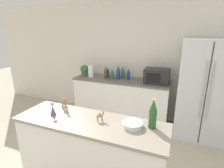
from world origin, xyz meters
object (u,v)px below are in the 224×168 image
microwave (157,76)px  fruit_bowl (133,124)px  refrigerator (203,90)px  back_bottle_3 (112,74)px  back_bottle_4 (106,73)px  wine_bottle (153,114)px  camel_figurine (100,115)px  camel_figurine_second (64,102)px  potted_plant (84,70)px  wise_man_figurine_crimson (53,110)px  paper_towel_roll (91,71)px  back_bottle_2 (123,72)px  back_bottle_0 (118,72)px  back_bottle_5 (108,72)px  back_bottle_1 (128,74)px

microwave → fruit_bowl: (0.01, -1.82, -0.10)m
refrigerator → microwave: size_ratio=3.74×
back_bottle_3 → back_bottle_4: bearing=-173.6°
back_bottle_3 → wine_bottle: bearing=-56.3°
back_bottle_3 → back_bottle_4: 0.14m
microwave → fruit_bowl: bearing=-89.6°
microwave → camel_figurine: microwave is taller
back_bottle_3 → camel_figurine_second: 1.66m
refrigerator → microwave: bearing=174.3°
potted_plant → fruit_bowl: (1.64, -1.80, -0.09)m
wise_man_figurine_crimson → paper_towel_roll: bearing=104.7°
paper_towel_roll → back_bottle_2: 0.72m
wine_bottle → paper_towel_roll: bearing=134.2°
microwave → fruit_bowl: size_ratio=2.12×
back_bottle_4 → wine_bottle: 2.11m
potted_plant → back_bottle_3: potted_plant is taller
microwave → camel_figurine_second: microwave is taller
back_bottle_4 → camel_figurine_second: 1.65m
microwave → fruit_bowl: microwave is taller
back_bottle_3 → back_bottle_0: bearing=23.3°
back_bottle_2 → camel_figurine_second: size_ratio=1.66×
back_bottle_0 → wine_bottle: wine_bottle is taller
back_bottle_4 → back_bottle_5: (-0.01, 0.14, -0.02)m
microwave → back_bottle_3: 0.93m
back_bottle_5 → camel_figurine: 2.02m
back_bottle_0 → back_bottle_3: size_ratio=1.30×
paper_towel_roll → back_bottle_1: size_ratio=1.07×
back_bottle_2 → back_bottle_5: size_ratio=1.21×
refrigerator → wise_man_figurine_crimson: refrigerator is taller
back_bottle_1 → camel_figurine: 1.89m
back_bottle_2 → back_bottle_3: 0.24m
back_bottle_1 → back_bottle_3: back_bottle_1 is taller
back_bottle_5 → camel_figurine_second: back_bottle_5 is taller
back_bottle_4 → fruit_bowl: (1.08, -1.74, -0.09)m
paper_towel_roll → camel_figurine_second: bearing=-72.9°
back_bottle_2 → camel_figurine: bearing=-79.2°
back_bottle_0 → back_bottle_5: back_bottle_0 is taller
wise_man_figurine_crimson → microwave: bearing=63.7°
back_bottle_1 → camel_figurine: bearing=-82.9°
fruit_bowl → camel_figurine_second: size_ratio=1.32×
paper_towel_roll → back_bottle_2: back_bottle_2 is taller
potted_plant → camel_figurine_second: size_ratio=1.45×
potted_plant → fruit_bowl: size_ratio=1.10×
camel_figurine_second → paper_towel_roll: bearing=107.1°
potted_plant → back_bottle_2: size_ratio=0.87×
potted_plant → fruit_bowl: potted_plant is taller
back_bottle_0 → back_bottle_1: 0.22m
back_bottle_1 → wine_bottle: wine_bottle is taller
back_bottle_1 → camel_figurine_second: 1.80m
camel_figurine → camel_figurine_second: camel_figurine_second is taller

